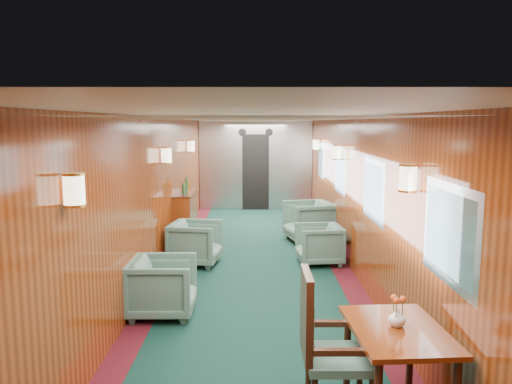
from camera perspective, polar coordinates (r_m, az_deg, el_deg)
room at (r=7.31m, az=0.01°, el=2.67°), size 12.00×12.10×2.40m
bulkhead at (r=13.24m, az=-0.04°, el=3.11°), size 2.98×0.17×2.39m
windows_right at (r=7.72m, az=11.12°, el=1.43°), size 0.02×8.60×0.80m
wall_sconces at (r=7.86m, az=0.01°, el=4.18°), size 2.97×7.97×0.25m
dining_table at (r=4.16m, az=15.83°, el=-16.25°), size 0.75×1.03×0.74m
side_chair at (r=4.02m, az=7.84°, el=-16.57°), size 0.54×0.56×1.20m
credenza at (r=9.56m, az=-8.08°, el=-2.96°), size 0.35×1.12×1.28m
flower_vase at (r=4.12m, az=15.82°, el=-13.64°), size 0.17×0.17×0.14m
armchair_left_near at (r=6.20m, az=-10.59°, el=-10.58°), size 0.78×0.76×0.70m
armchair_left_far at (r=8.23m, az=-6.92°, el=-5.81°), size 0.89×0.87×0.71m
armchair_right_near at (r=8.29m, az=7.22°, el=-5.94°), size 0.77×0.76×0.65m
armchair_right_far at (r=9.79m, az=6.03°, el=-3.35°), size 1.04×1.03×0.79m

